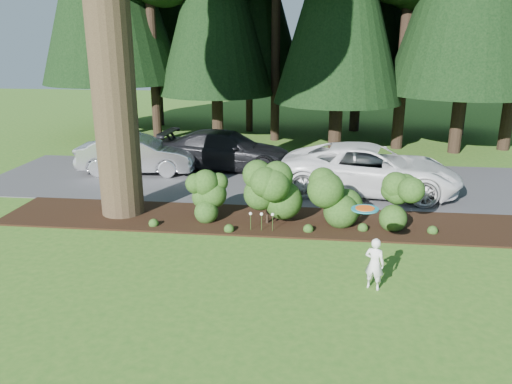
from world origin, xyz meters
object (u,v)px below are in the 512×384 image
car_dark_suv (227,150)px  child (374,264)px  frisbee (365,209)px  car_silver_wagon (137,154)px  car_white_suv (370,169)px

car_dark_suv → child: size_ratio=4.61×
frisbee → car_silver_wagon: bearing=134.0°
car_dark_suv → child: bearing=-149.2°
frisbee → car_dark_suv: bearing=116.3°
car_silver_wagon → car_dark_suv: (3.35, 1.05, 0.02)m
child → frisbee: 1.16m
child → frisbee: frisbee is taller
child → frisbee: (-0.23, 0.33, 1.09)m
car_silver_wagon → car_white_suv: size_ratio=0.76×
car_silver_wagon → frisbee: 11.42m
child → car_silver_wagon: bearing=-22.7°
car_silver_wagon → car_white_suv: car_white_suv is taller
car_silver_wagon → car_dark_suv: size_ratio=0.86×
car_white_suv → child: car_white_suv is taller
car_dark_suv → car_white_suv: bearing=-112.0°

